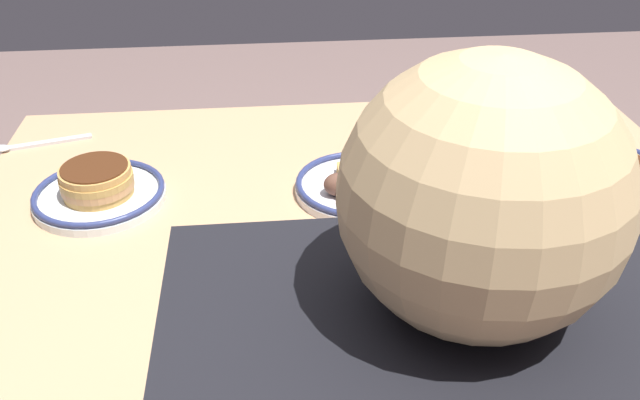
{
  "coord_description": "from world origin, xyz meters",
  "views": [
    {
      "loc": [
        0.14,
        0.93,
        1.33
      ],
      "look_at": [
        0.05,
        0.04,
        0.77
      ],
      "focal_mm": 37.6,
      "sensor_mm": 36.0,
      "label": 1
    }
  ],
  "objects_px": {
    "plate_near_main": "(356,185)",
    "plate_far_companion": "(598,270)",
    "cell_phone": "(432,125)",
    "coffee_mug": "(278,303)",
    "plate_center_pancakes": "(99,189)",
    "fork_near": "(500,147)",
    "tea_spoon": "(26,145)",
    "plate_far_side": "(608,171)"
  },
  "relations": [
    {
      "from": "cell_phone",
      "to": "fork_near",
      "type": "height_order",
      "value": "cell_phone"
    },
    {
      "from": "plate_far_companion",
      "to": "coffee_mug",
      "type": "bearing_deg",
      "value": 9.4
    },
    {
      "from": "plate_far_companion",
      "to": "fork_near",
      "type": "bearing_deg",
      "value": -88.81
    },
    {
      "from": "coffee_mug",
      "to": "cell_phone",
      "type": "xyz_separation_m",
      "value": [
        -0.33,
        -0.57,
        -0.05
      ]
    },
    {
      "from": "plate_far_companion",
      "to": "plate_far_side",
      "type": "relative_size",
      "value": 1.11
    },
    {
      "from": "plate_center_pancakes",
      "to": "cell_phone",
      "type": "xyz_separation_m",
      "value": [
        -0.61,
        -0.22,
        -0.02
      ]
    },
    {
      "from": "tea_spoon",
      "to": "cell_phone",
      "type": "bearing_deg",
      "value": -178.95
    },
    {
      "from": "plate_far_companion",
      "to": "cell_phone",
      "type": "xyz_separation_m",
      "value": [
        0.11,
        -0.5,
        -0.01
      ]
    },
    {
      "from": "plate_far_companion",
      "to": "plate_near_main",
      "type": "bearing_deg",
      "value": -40.03
    },
    {
      "from": "plate_far_companion",
      "to": "cell_phone",
      "type": "distance_m",
      "value": 0.51
    },
    {
      "from": "plate_near_main",
      "to": "coffee_mug",
      "type": "distance_m",
      "value": 0.36
    },
    {
      "from": "coffee_mug",
      "to": "fork_near",
      "type": "bearing_deg",
      "value": -133.26
    },
    {
      "from": "plate_far_side",
      "to": "coffee_mug",
      "type": "xyz_separation_m",
      "value": [
        0.58,
        0.33,
        0.03
      ]
    },
    {
      "from": "coffee_mug",
      "to": "plate_far_companion",
      "type": "bearing_deg",
      "value": -170.6
    },
    {
      "from": "plate_far_companion",
      "to": "tea_spoon",
      "type": "height_order",
      "value": "plate_far_companion"
    },
    {
      "from": "fork_near",
      "to": "plate_far_side",
      "type": "bearing_deg",
      "value": 136.56
    },
    {
      "from": "coffee_mug",
      "to": "cell_phone",
      "type": "distance_m",
      "value": 0.66
    },
    {
      "from": "plate_far_companion",
      "to": "fork_near",
      "type": "xyz_separation_m",
      "value": [
        0.01,
        -0.39,
        -0.01
      ]
    },
    {
      "from": "coffee_mug",
      "to": "plate_center_pancakes",
      "type": "bearing_deg",
      "value": -51.18
    },
    {
      "from": "plate_far_side",
      "to": "plate_far_companion",
      "type": "bearing_deg",
      "value": 61.85
    },
    {
      "from": "fork_near",
      "to": "plate_center_pancakes",
      "type": "bearing_deg",
      "value": 9.45
    },
    {
      "from": "coffee_mug",
      "to": "tea_spoon",
      "type": "height_order",
      "value": "coffee_mug"
    },
    {
      "from": "fork_near",
      "to": "tea_spoon",
      "type": "height_order",
      "value": "tea_spoon"
    },
    {
      "from": "plate_near_main",
      "to": "cell_phone",
      "type": "relative_size",
      "value": 1.47
    },
    {
      "from": "plate_far_companion",
      "to": "fork_near",
      "type": "height_order",
      "value": "plate_far_companion"
    },
    {
      "from": "plate_center_pancakes",
      "to": "plate_far_companion",
      "type": "distance_m",
      "value": 0.77
    },
    {
      "from": "cell_phone",
      "to": "fork_near",
      "type": "relative_size",
      "value": 0.76
    },
    {
      "from": "plate_near_main",
      "to": "plate_far_companion",
      "type": "bearing_deg",
      "value": 139.97
    },
    {
      "from": "plate_near_main",
      "to": "fork_near",
      "type": "relative_size",
      "value": 1.12
    },
    {
      "from": "tea_spoon",
      "to": "coffee_mug",
      "type": "bearing_deg",
      "value": 129.2
    },
    {
      "from": "plate_far_side",
      "to": "plate_center_pancakes",
      "type": "bearing_deg",
      "value": -1.17
    },
    {
      "from": "plate_center_pancakes",
      "to": "plate_far_side",
      "type": "xyz_separation_m",
      "value": [
        -0.86,
        0.02,
        -0.0
      ]
    },
    {
      "from": "cell_phone",
      "to": "plate_far_companion",
      "type": "bearing_deg",
      "value": 109.84
    },
    {
      "from": "plate_near_main",
      "to": "plate_far_side",
      "type": "height_order",
      "value": "plate_far_side"
    },
    {
      "from": "plate_far_side",
      "to": "cell_phone",
      "type": "relative_size",
      "value": 1.55
    },
    {
      "from": "plate_far_side",
      "to": "plate_near_main",
      "type": "bearing_deg",
      "value": 0.05
    },
    {
      "from": "plate_center_pancakes",
      "to": "coffee_mug",
      "type": "bearing_deg",
      "value": 128.82
    },
    {
      "from": "plate_far_companion",
      "to": "plate_far_side",
      "type": "xyz_separation_m",
      "value": [
        -0.14,
        -0.25,
        0.01
      ]
    },
    {
      "from": "plate_center_pancakes",
      "to": "cell_phone",
      "type": "relative_size",
      "value": 1.49
    },
    {
      "from": "cell_phone",
      "to": "tea_spoon",
      "type": "distance_m",
      "value": 0.79
    },
    {
      "from": "tea_spoon",
      "to": "plate_center_pancakes",
      "type": "bearing_deg",
      "value": 129.82
    },
    {
      "from": "plate_near_main",
      "to": "plate_far_companion",
      "type": "height_order",
      "value": "plate_near_main"
    }
  ]
}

